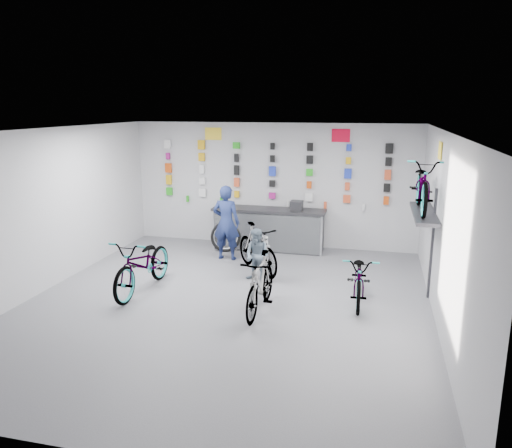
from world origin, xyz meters
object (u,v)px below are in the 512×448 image
(bike_center, at_px, (260,284))
(customer, at_px, (257,255))
(bike_service, at_px, (257,248))
(bike_left, at_px, (143,264))
(clerk, at_px, (226,223))
(bike_right, at_px, (360,278))
(counter, at_px, (269,230))

(bike_center, height_order, customer, customer)
(bike_service, distance_m, customer, 0.60)
(bike_left, bearing_deg, clerk, 70.69)
(bike_center, relative_size, clerk, 0.99)
(bike_right, bearing_deg, counter, 126.21)
(bike_right, relative_size, customer, 1.62)
(bike_left, xyz_separation_m, customer, (1.93, 1.03, 0.00))
(counter, relative_size, clerk, 1.60)
(counter, distance_m, clerk, 1.29)
(counter, distance_m, bike_right, 3.65)
(bike_right, xyz_separation_m, customer, (-2.00, 0.61, 0.08))
(bike_center, xyz_separation_m, bike_service, (-0.54, 2.05, 0.00))
(counter, height_order, clerk, clerk)
(bike_center, bearing_deg, bike_service, 106.47)
(bike_service, height_order, customer, customer)
(counter, bearing_deg, bike_service, -85.63)
(bike_center, distance_m, customer, 1.53)
(clerk, bearing_deg, bike_center, 118.54)
(bike_left, xyz_separation_m, clerk, (0.91, 2.30, 0.31))
(bike_left, distance_m, bike_right, 3.96)
(bike_left, bearing_deg, counter, 65.26)
(counter, xyz_separation_m, bike_center, (0.67, -3.73, 0.02))
(counter, height_order, customer, customer)
(bike_right, height_order, bike_service, bike_service)
(bike_center, distance_m, bike_right, 1.82)
(bike_center, xyz_separation_m, customer, (-0.41, 1.47, 0.03))
(counter, height_order, bike_center, bike_center)
(clerk, relative_size, customer, 1.59)
(counter, xyz_separation_m, bike_service, (0.13, -1.68, 0.02))
(counter, height_order, bike_right, counter)
(bike_service, bearing_deg, clerk, 100.79)
(counter, relative_size, customer, 2.54)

